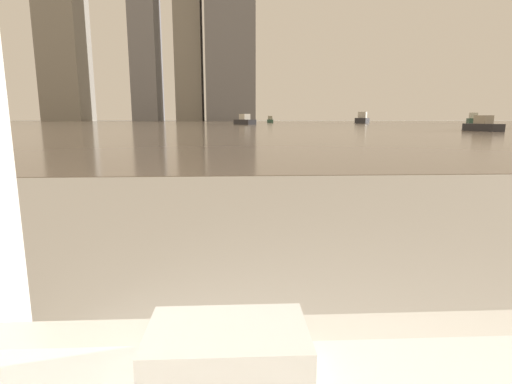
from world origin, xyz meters
TOP-DOWN VIEW (x-y plane):
  - towel_stack at (-0.05, 0.83)m, footprint 0.29×0.18m
  - harbor_water at (0.00, 62.00)m, footprint 180.00×110.00m
  - harbor_boat_0 at (6.81, 80.43)m, footprint 1.45×3.57m
  - harbor_boat_1 at (42.05, 69.99)m, footprint 3.62×5.18m
  - harbor_boat_3 at (22.32, 70.62)m, footprint 3.94×5.55m
  - harbor_boat_4 at (1.28, 59.13)m, footprint 3.27×4.16m
  - harbor_boat_5 at (18.30, 29.25)m, footprint 1.51×3.19m
  - skyline_tower_2 at (-12.98, 118.00)m, footprint 7.29×8.17m
  - skyline_tower_3 at (-1.27, 118.00)m, footprint 13.45×13.67m

SIDE VIEW (x-z plane):
  - harbor_water at x=0.00m, z-range 0.00..0.01m
  - harbor_boat_5 at x=18.30m, z-range -0.16..0.99m
  - harbor_boat_0 at x=6.81m, z-range -0.18..1.13m
  - harbor_boat_4 at x=1.28m, z-range -0.21..1.30m
  - towel_stack at x=-0.05m, z-range 0.54..0.62m
  - harbor_boat_1 at x=42.05m, z-range -0.26..1.58m
  - harbor_boat_3 at x=22.32m, z-range -0.28..1.70m
  - skyline_tower_3 at x=-1.27m, z-range 0.00..49.25m
  - skyline_tower_2 at x=-12.98m, z-range 0.00..63.44m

